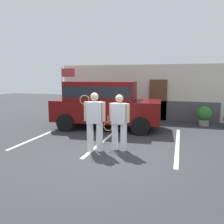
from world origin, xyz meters
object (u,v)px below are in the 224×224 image
(tennis_player_man, at_px, (95,121))
(flag_pole, at_px, (65,83))
(parked_suv, at_px, (105,102))
(potted_plant_by_porch, at_px, (204,115))
(tennis_player_woman, at_px, (119,122))

(tennis_player_man, height_order, flag_pole, flag_pole)
(tennis_player_man, xyz_separation_m, flag_pole, (-3.68, 5.10, 0.98))
(flag_pole, bearing_deg, tennis_player_man, -54.19)
(tennis_player_man, bearing_deg, parked_suv, -83.75)
(parked_suv, xyz_separation_m, flag_pole, (-2.98, 2.03, 0.77))
(tennis_player_man, relative_size, potted_plant_by_porch, 1.98)
(tennis_player_woman, bearing_deg, potted_plant_by_porch, -117.59)
(tennis_player_man, relative_size, flag_pole, 0.65)
(tennis_player_woman, bearing_deg, parked_suv, -59.39)
(potted_plant_by_porch, relative_size, flag_pole, 0.33)
(potted_plant_by_porch, bearing_deg, parked_suv, -156.88)
(parked_suv, height_order, potted_plant_by_porch, parked_suv)
(parked_suv, relative_size, flag_pole, 1.73)
(tennis_player_man, height_order, potted_plant_by_porch, tennis_player_man)
(parked_suv, bearing_deg, potted_plant_by_porch, 18.77)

